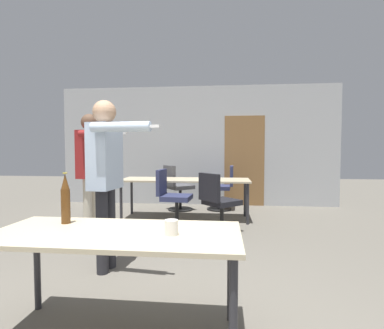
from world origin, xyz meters
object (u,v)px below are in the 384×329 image
at_px(office_chair_far_left, 223,189).
at_px(office_chair_mid_tucked, 177,189).
at_px(office_chair_far_right, 172,200).
at_px(person_right_polo, 91,162).
at_px(drink_cup, 171,227).
at_px(person_left_plaid, 106,167).
at_px(beer_bottle, 66,199).
at_px(office_chair_side_rolled, 218,205).

xyz_separation_m(office_chair_far_left, office_chair_mid_tucked, (-0.96, -0.16, 0.01)).
bearing_deg(office_chair_far_right, person_right_polo, -53.25).
height_order(office_chair_far_right, drink_cup, office_chair_far_right).
distance_m(office_chair_far_right, office_chair_far_left, 1.73).
height_order(office_chair_far_right, office_chair_mid_tucked, same).
distance_m(person_right_polo, office_chair_far_left, 2.97).
distance_m(office_chair_far_left, office_chair_mid_tucked, 0.97).
bearing_deg(drink_cup, person_left_plaid, 127.71).
bearing_deg(person_right_polo, drink_cup, 40.46).
relative_size(person_right_polo, office_chair_mid_tucked, 1.89).
relative_size(beer_bottle, drink_cup, 3.87).
bearing_deg(office_chair_far_left, beer_bottle, 167.72).
xyz_separation_m(person_right_polo, office_chair_mid_tucked, (0.95, 2.02, -0.65)).
relative_size(office_chair_far_right, beer_bottle, 2.52).
xyz_separation_m(person_right_polo, office_chair_side_rolled, (1.84, 0.42, -0.67)).
bearing_deg(office_chair_mid_tucked, drink_cup, -29.74).
distance_m(office_chair_side_rolled, beer_bottle, 2.77).
relative_size(office_chair_far_right, office_chair_mid_tucked, 1.00).
height_order(office_chair_far_left, drink_cup, office_chair_far_left).
relative_size(person_right_polo, beer_bottle, 4.75).
bearing_deg(person_right_polo, office_chair_far_right, 127.66).
height_order(person_right_polo, office_chair_far_left, person_right_polo).
distance_m(office_chair_side_rolled, drink_cup, 2.75).
bearing_deg(office_chair_side_rolled, drink_cup, -47.95).
bearing_deg(beer_bottle, person_left_plaid, 93.59).
distance_m(office_chair_far_left, drink_cup, 4.51).
distance_m(person_left_plaid, beer_bottle, 0.95).
distance_m(person_left_plaid, office_chair_mid_tucked, 3.25).
bearing_deg(person_left_plaid, beer_bottle, 9.81).
height_order(beer_bottle, drink_cup, beer_bottle).
bearing_deg(person_left_plaid, office_chair_mid_tucked, -178.40).
bearing_deg(person_right_polo, office_chair_side_rolled, 108.69).
relative_size(office_chair_mid_tucked, drink_cup, 9.76).
bearing_deg(beer_bottle, drink_cup, -14.64).
distance_m(person_right_polo, office_chair_side_rolled, 2.00).
bearing_deg(office_chair_mid_tucked, beer_bottle, -40.83).
height_order(office_chair_far_right, beer_bottle, beer_bottle).
relative_size(person_right_polo, office_chair_side_rolled, 1.94).
bearing_deg(drink_cup, office_chair_mid_tucked, 98.34).
xyz_separation_m(office_chair_side_rolled, drink_cup, (-0.26, -2.72, 0.35)).
bearing_deg(office_chair_far_right, office_chair_far_left, 156.34).
bearing_deg(drink_cup, office_chair_far_right, 99.64).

